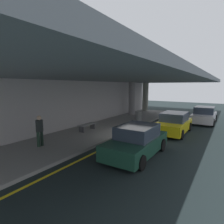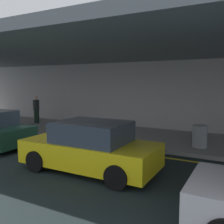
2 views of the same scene
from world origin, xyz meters
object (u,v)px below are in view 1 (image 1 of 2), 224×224
(support_column_far_left, at_px, (132,98))
(car_dark_green, at_px, (137,141))
(support_column_left_mid, at_px, (145,97))
(bench_metal, at_px, (87,126))
(traveler_with_luggage, at_px, (40,129))
(car_yellow_taxi, at_px, (174,123))
(car_silver, at_px, (204,115))
(trash_bin_steel, at_px, (139,116))

(support_column_far_left, height_order, car_dark_green, support_column_far_left)
(support_column_left_mid, relative_size, bench_metal, 2.28)
(support_column_left_mid, distance_m, car_dark_green, 16.03)
(support_column_far_left, xyz_separation_m, traveler_with_luggage, (-12.85, -0.95, -0.86))
(car_dark_green, bearing_deg, car_yellow_taxi, 173.39)
(car_yellow_taxi, relative_size, car_silver, 1.00)
(car_yellow_taxi, distance_m, trash_bin_steel, 4.64)
(car_silver, xyz_separation_m, traveler_with_luggage, (-12.65, 6.60, 0.40))
(traveler_with_luggage, bearing_deg, support_column_far_left, -64.85)
(support_column_far_left, distance_m, trash_bin_steel, 3.99)
(traveler_with_luggage, bearing_deg, support_column_left_mid, -65.85)
(bench_metal, bearing_deg, support_column_left_mid, 3.50)
(car_silver, bearing_deg, car_yellow_taxi, 163.80)
(support_column_far_left, relative_size, car_yellow_taxi, 0.89)
(car_dark_green, bearing_deg, bench_metal, -116.00)
(support_column_left_mid, xyz_separation_m, car_dark_green, (-14.91, -5.75, -1.26))
(traveler_with_luggage, relative_size, bench_metal, 1.05)
(support_column_far_left, distance_m, car_silver, 7.65)
(trash_bin_steel, bearing_deg, support_column_far_left, 37.24)
(car_dark_green, bearing_deg, car_silver, 168.09)
(support_column_far_left, bearing_deg, bench_metal, -174.91)
(support_column_left_mid, height_order, car_dark_green, support_column_left_mid)
(support_column_left_mid, bearing_deg, car_dark_green, -158.91)
(support_column_left_mid, relative_size, car_silver, 0.89)
(car_yellow_taxi, xyz_separation_m, bench_metal, (-3.25, 5.37, -0.21))
(support_column_left_mid, distance_m, bench_metal, 12.85)
(support_column_far_left, distance_m, support_column_left_mid, 4.00)
(support_column_far_left, xyz_separation_m, car_dark_green, (-10.91, -5.75, -1.26))
(bench_metal, xyz_separation_m, trash_bin_steel, (5.77, -1.48, 0.07))
(car_yellow_taxi, xyz_separation_m, car_silver, (5.29, -1.39, 0.00))
(car_yellow_taxi, height_order, car_dark_green, same)
(bench_metal, bearing_deg, car_dark_green, -113.58)
(car_yellow_taxi, xyz_separation_m, trash_bin_steel, (2.52, 3.89, -0.14))
(support_column_left_mid, xyz_separation_m, bench_metal, (-12.74, -0.78, -1.47))
(car_yellow_taxi, bearing_deg, car_dark_green, 178.31)
(support_column_far_left, distance_m, car_yellow_taxi, 8.34)
(traveler_with_luggage, bearing_deg, car_yellow_taxi, -104.31)
(car_silver, relative_size, traveler_with_luggage, 2.44)
(car_dark_green, xyz_separation_m, car_silver, (10.70, -1.79, 0.00))
(car_dark_green, height_order, car_silver, same)
(bench_metal, bearing_deg, trash_bin_steel, -14.38)
(traveler_with_luggage, relative_size, trash_bin_steel, 1.98)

